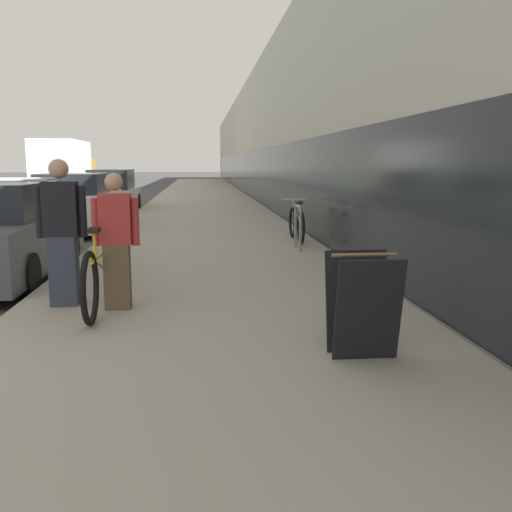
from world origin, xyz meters
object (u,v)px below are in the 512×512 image
at_px(cruiser_bike_nearest, 297,224).
at_px(sandwich_board_sign, 363,304).
at_px(tandem_bicycle, 106,268).
at_px(person_rider, 116,241).
at_px(moving_truck, 64,168).
at_px(person_bystander, 62,233).
at_px(parked_sedan_far, 112,193).
at_px(bike_rack_hoop, 298,222).
at_px(vintage_roadster_curbside, 76,204).

bearing_deg(cruiser_bike_nearest, sandwich_board_sign, -95.24).
height_order(tandem_bicycle, person_rider, person_rider).
height_order(cruiser_bike_nearest, moving_truck, moving_truck).
distance_m(sandwich_board_sign, moving_truck, 29.67).
distance_m(person_rider, person_bystander, 0.69).
bearing_deg(parked_sedan_far, cruiser_bike_nearest, -61.61).
bearing_deg(moving_truck, parked_sedan_far, -69.41).
height_order(person_bystander, cruiser_bike_nearest, person_bystander).
relative_size(bike_rack_hoop, moving_truck, 0.12).
height_order(bike_rack_hoop, vintage_roadster_curbside, vintage_roadster_curbside).
distance_m(vintage_roadster_curbside, parked_sedan_far, 6.09).
relative_size(vintage_roadster_curbside, parked_sedan_far, 1.02).
xyz_separation_m(tandem_bicycle, parked_sedan_far, (-2.10, 14.86, 0.14)).
distance_m(bike_rack_hoop, moving_truck, 24.03).
bearing_deg(person_bystander, cruiser_bike_nearest, 55.14).
bearing_deg(moving_truck, bike_rack_hoop, -67.11).
bearing_deg(vintage_roadster_curbside, sandwich_board_sign, -66.93).
distance_m(bike_rack_hoop, vintage_roadster_curbside, 7.05).
xyz_separation_m(vintage_roadster_curbside, parked_sedan_far, (0.06, 6.09, -0.01)).
height_order(person_rider, vintage_roadster_curbside, person_rider).
xyz_separation_m(bike_rack_hoop, parked_sedan_far, (-5.12, 10.88, 0.04)).
xyz_separation_m(tandem_bicycle, bike_rack_hoop, (3.01, 3.98, 0.10)).
bearing_deg(moving_truck, tandem_bicycle, -76.38).
relative_size(tandem_bicycle, bike_rack_hoop, 3.34).
distance_m(person_bystander, moving_truck, 26.89).
bearing_deg(person_rider, sandwich_board_sign, -38.40).
xyz_separation_m(person_bystander, bike_rack_hoop, (3.47, 4.11, -0.34)).
height_order(cruiser_bike_nearest, sandwich_board_sign, sandwich_board_sign).
height_order(person_bystander, bike_rack_hoop, person_bystander).
bearing_deg(person_rider, moving_truck, 103.83).
bearing_deg(vintage_roadster_curbside, bike_rack_hoop, -42.78).
height_order(tandem_bicycle, cruiser_bike_nearest, tandem_bicycle).
bearing_deg(cruiser_bike_nearest, tandem_bicycle, -122.01).
bearing_deg(cruiser_bike_nearest, bike_rack_hoop, -98.49).
distance_m(cruiser_bike_nearest, moving_truck, 23.09).
xyz_separation_m(person_bystander, sandwich_board_sign, (2.97, -2.07, -0.40)).
bearing_deg(cruiser_bike_nearest, parked_sedan_far, 118.39).
xyz_separation_m(person_bystander, cruiser_bike_nearest, (3.63, 5.22, -0.48)).
distance_m(tandem_bicycle, person_bystander, 0.65).
height_order(person_rider, moving_truck, moving_truck).
xyz_separation_m(person_rider, sandwich_board_sign, (2.32, -1.84, -0.33)).
relative_size(person_rider, sandwich_board_sign, 1.72).
height_order(person_bystander, parked_sedan_far, person_bystander).
bearing_deg(vintage_roadster_curbside, person_bystander, -79.15).
xyz_separation_m(cruiser_bike_nearest, moving_truck, (-9.51, 21.02, 1.00)).
bearing_deg(tandem_bicycle, sandwich_board_sign, -41.22).
relative_size(sandwich_board_sign, vintage_roadster_curbside, 0.19).
xyz_separation_m(person_bystander, moving_truck, (-5.87, 26.24, 0.52)).
xyz_separation_m(person_rider, bike_rack_hoop, (2.83, 4.34, -0.26)).
height_order(person_bystander, moving_truck, moving_truck).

